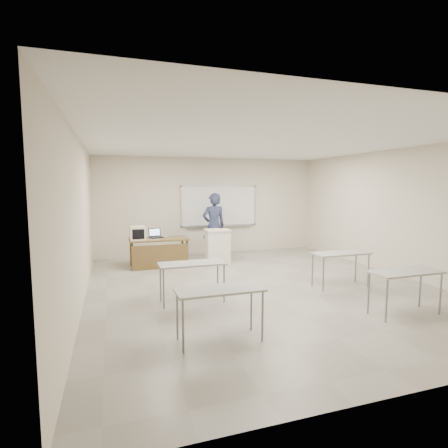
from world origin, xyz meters
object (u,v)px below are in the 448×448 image
object	(u,v)px
instructor_desk	(159,246)
crt_monitor	(137,233)
mouse	(166,237)
whiteboard	(219,206)
keyboard	(212,229)
laptop	(156,235)
presenter	(214,226)
podium	(218,246)

from	to	relation	value
instructor_desk	crt_monitor	size ratio (longest dim) A/B	3.49
instructor_desk	mouse	world-z (taller)	mouse
whiteboard	keyboard	world-z (taller)	whiteboard
laptop	mouse	bearing A→B (deg)	-34.73
whiteboard	presenter	world-z (taller)	whiteboard
mouse	presenter	world-z (taller)	presenter
whiteboard	laptop	bearing A→B (deg)	-150.52
keyboard	instructor_desk	bearing A→B (deg)	-179.57
mouse	podium	bearing A→B (deg)	-18.73
podium	keyboard	xyz separation A→B (m)	(-0.15, 0.04, 0.48)
whiteboard	mouse	size ratio (longest dim) A/B	28.25
instructor_desk	podium	world-z (taller)	podium
podium	laptop	bearing A→B (deg)	173.35
instructor_desk	laptop	xyz separation A→B (m)	(-0.04, 0.27, 0.25)
instructor_desk	keyboard	bearing A→B (deg)	2.11
podium	laptop	distance (m)	1.70
crt_monitor	mouse	xyz separation A→B (m)	(0.75, 0.17, -0.16)
whiteboard	crt_monitor	bearing A→B (deg)	-150.61
whiteboard	instructor_desk	distance (m)	2.73
whiteboard	instructor_desk	xyz separation A→B (m)	(-2.10, -1.48, -0.92)
mouse	presenter	size ratio (longest dim) A/B	0.05
podium	mouse	distance (m)	1.44
laptop	presenter	distance (m)	1.77
instructor_desk	podium	size ratio (longest dim) A/B	1.63
crt_monitor	presenter	bearing A→B (deg)	14.71
instructor_desk	laptop	size ratio (longest dim) A/B	4.56
whiteboard	mouse	bearing A→B (deg)	-145.25
podium	presenter	size ratio (longest dim) A/B	0.49
instructor_desk	mouse	xyz separation A→B (m)	(0.20, 0.16, 0.21)
crt_monitor	mouse	bearing A→B (deg)	11.18
whiteboard	mouse	world-z (taller)	whiteboard
whiteboard	podium	world-z (taller)	whiteboard
whiteboard	laptop	size ratio (longest dim) A/B	7.46
whiteboard	laptop	world-z (taller)	whiteboard
keyboard	presenter	size ratio (longest dim) A/B	0.23
instructor_desk	presenter	world-z (taller)	presenter
presenter	mouse	bearing A→B (deg)	13.86
whiteboard	presenter	bearing A→B (deg)	-117.03
laptop	presenter	world-z (taller)	presenter
presenter	laptop	bearing A→B (deg)	8.09
keyboard	presenter	bearing A→B (deg)	67.81
instructor_desk	keyboard	size ratio (longest dim) A/B	3.37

